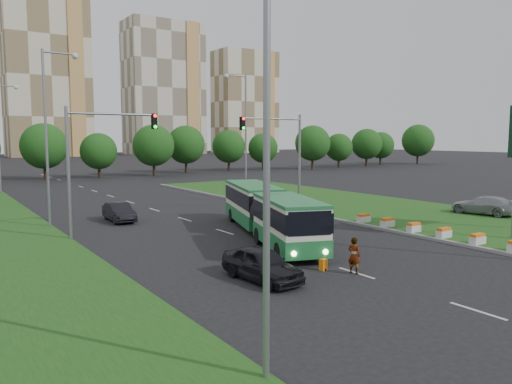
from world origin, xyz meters
TOP-DOWN VIEW (x-y plane):
  - ground at (0.00, 0.00)m, footprint 360.00×360.00m
  - grass_median at (13.00, 8.00)m, footprint 14.00×60.00m
  - median_kerb at (6.05, 8.00)m, footprint 0.30×60.00m
  - lane_markings at (-3.00, 20.00)m, footprint 0.20×100.00m
  - flower_planters at (6.70, -2.50)m, footprint 1.10×11.50m
  - traffic_mast_median at (4.78, 10.00)m, footprint 5.76×0.32m
  - traffic_mast_left at (-10.38, 9.00)m, footprint 5.76×0.32m
  - street_lamps at (-3.00, 10.00)m, footprint 36.00×60.00m
  - tree_line at (10.00, 55.00)m, footprint 120.00×8.00m
  - apartment_tower_ceast at (15.00, 150.00)m, footprint 25.00×15.00m
  - apartment_tower_east at (55.00, 150.00)m, footprint 27.00×15.00m
  - midrise_east at (90.00, 150.00)m, footprint 24.00×14.00m
  - articulated_bus at (-1.78, 3.30)m, footprint 2.41×15.48m
  - car_left_near at (-7.27, -4.58)m, footprint 2.01×4.36m
  - car_left_far at (-7.42, 13.86)m, footprint 1.59×4.21m
  - car_median at (17.26, 0.39)m, footprint 2.80×5.26m
  - pedestrian at (-3.16, -5.99)m, footprint 0.56×0.70m
  - shopping_trolley at (-3.95, -4.80)m, footprint 0.32×0.33m

SIDE VIEW (x-z plane):
  - ground at x=0.00m, z-range 0.00..0.00m
  - lane_markings at x=-3.00m, z-range -0.01..0.01m
  - grass_median at x=13.00m, z-range 0.00..0.15m
  - median_kerb at x=6.05m, z-range 0.00..0.18m
  - shopping_trolley at x=-3.95m, z-range 0.00..0.54m
  - flower_planters at x=6.70m, z-range 0.15..0.75m
  - car_left_far at x=-7.42m, z-range 0.00..1.37m
  - car_left_near at x=-7.27m, z-range 0.00..1.45m
  - pedestrian at x=-3.16m, z-range 0.00..1.68m
  - car_median at x=17.26m, z-range 0.15..1.60m
  - articulated_bus at x=-1.78m, z-range 0.29..2.83m
  - tree_line at x=10.00m, z-range 0.00..9.00m
  - traffic_mast_median at x=4.78m, z-range 1.35..9.35m
  - traffic_mast_left at x=-10.38m, z-range 1.35..9.35m
  - street_lamps at x=-3.00m, z-range 0.00..12.00m
  - midrise_east at x=90.00m, z-range 0.00..40.00m
  - apartment_tower_east at x=55.00m, z-range 0.00..47.00m
  - apartment_tower_ceast at x=15.00m, z-range 0.00..50.00m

